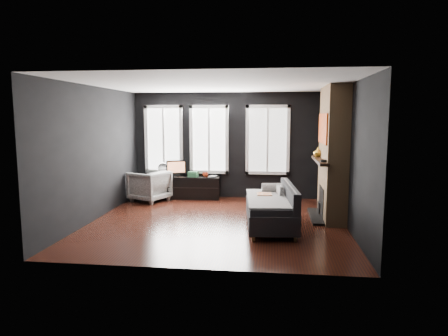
# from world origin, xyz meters

# --- Properties ---
(floor) EXTENTS (5.00, 5.00, 0.00)m
(floor) POSITION_xyz_m (0.00, 0.00, 0.00)
(floor) COLOR black
(floor) RESTS_ON ground
(ceiling) EXTENTS (5.00, 5.00, 0.00)m
(ceiling) POSITION_xyz_m (0.00, 0.00, 2.70)
(ceiling) COLOR white
(ceiling) RESTS_ON ground
(wall_back) EXTENTS (5.00, 0.02, 2.70)m
(wall_back) POSITION_xyz_m (0.00, 2.50, 1.35)
(wall_back) COLOR black
(wall_back) RESTS_ON ground
(wall_left) EXTENTS (0.02, 5.00, 2.70)m
(wall_left) POSITION_xyz_m (-2.50, 0.00, 1.35)
(wall_left) COLOR black
(wall_left) RESTS_ON ground
(wall_right) EXTENTS (0.02, 5.00, 2.70)m
(wall_right) POSITION_xyz_m (2.50, 0.00, 1.35)
(wall_right) COLOR black
(wall_right) RESTS_ON ground
(windows) EXTENTS (4.00, 0.16, 1.76)m
(windows) POSITION_xyz_m (-0.45, 2.46, 2.38)
(windows) COLOR white
(windows) RESTS_ON wall_back
(fireplace) EXTENTS (0.70, 1.62, 2.70)m
(fireplace) POSITION_xyz_m (2.30, 0.60, 1.35)
(fireplace) COLOR #93724C
(fireplace) RESTS_ON floor
(sofa) EXTENTS (1.13, 1.99, 0.82)m
(sofa) POSITION_xyz_m (1.05, -0.26, 0.41)
(sofa) COLOR black
(sofa) RESTS_ON floor
(stripe_pillow) EXTENTS (0.14, 0.32, 0.31)m
(stripe_pillow) POSITION_xyz_m (1.23, 0.05, 0.59)
(stripe_pillow) COLOR gray
(stripe_pillow) RESTS_ON sofa
(armchair) EXTENTS (1.03, 1.06, 0.84)m
(armchair) POSITION_xyz_m (-1.95, 1.78, 0.42)
(armchair) COLOR white
(armchair) RESTS_ON floor
(media_console) EXTENTS (1.68, 0.59, 0.57)m
(media_console) POSITION_xyz_m (-1.08, 2.24, 0.28)
(media_console) COLOR black
(media_console) RESTS_ON floor
(monitor) EXTENTS (0.52, 0.29, 0.46)m
(monitor) POSITION_xyz_m (-1.38, 2.25, 0.80)
(monitor) COLOR black
(monitor) RESTS_ON media_console
(desk_fan) EXTENTS (0.30, 0.30, 0.35)m
(desk_fan) POSITION_xyz_m (-1.72, 2.19, 0.75)
(desk_fan) COLOR #A1A1A1
(desk_fan) RESTS_ON media_console
(mug) EXTENTS (0.14, 0.11, 0.13)m
(mug) POSITION_xyz_m (-0.62, 2.25, 0.64)
(mug) COLOR red
(mug) RESTS_ON media_console
(book) EXTENTS (0.16, 0.06, 0.22)m
(book) POSITION_xyz_m (-0.51, 2.29, 0.68)
(book) COLOR #BFB99A
(book) RESTS_ON media_console
(storage_box) EXTENTS (0.26, 0.19, 0.13)m
(storage_box) POSITION_xyz_m (-0.92, 2.18, 0.63)
(storage_box) COLOR #337145
(storage_box) RESTS_ON media_console
(mantel_vase) EXTENTS (0.22, 0.23, 0.20)m
(mantel_vase) POSITION_xyz_m (2.05, 1.05, 1.33)
(mantel_vase) COLOR gold
(mantel_vase) RESTS_ON fireplace
(mantel_clock) EXTENTS (0.15, 0.15, 0.04)m
(mantel_clock) POSITION_xyz_m (2.05, 0.05, 1.25)
(mantel_clock) COLOR black
(mantel_clock) RESTS_ON fireplace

